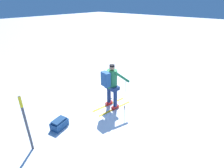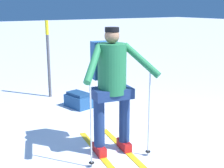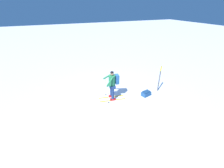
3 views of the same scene
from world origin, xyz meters
name	(u,v)px [view 3 (image 3 of 3)]	position (x,y,z in m)	size (l,w,h in m)	color
ground_plane	(112,99)	(0.00, 0.00, 0.00)	(80.00, 80.00, 0.00)	white
skier	(113,83)	(-0.01, 0.06, 1.04)	(1.05, 1.63, 1.74)	gold
dropped_backpack	(146,93)	(0.49, 2.09, 0.15)	(0.45, 0.59, 0.31)	navy
trail_marker	(160,77)	(0.29, 3.13, 0.99)	(0.07, 0.07, 1.71)	#4C4C51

